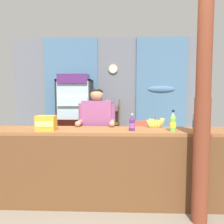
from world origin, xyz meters
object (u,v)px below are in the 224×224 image
Objects in this scene: soda_bottle_orange_soda at (197,121)px; timber_post at (203,103)px; plastic_lawn_chair at (140,137)px; banana_bunch at (156,123)px; drink_fridge at (75,111)px; shopkeeper at (97,125)px; snack_box_choco_powder at (46,123)px; bottle_shelf_rack at (110,125)px; stall_counter at (102,160)px; soda_bottle_lime_soda at (173,122)px; soda_bottle_grape_soda at (132,123)px.

timber_post is at bearing -99.08° from soda_bottle_orange_soda.
soda_bottle_orange_soda is at bearing -75.79° from plastic_lawn_chair.
timber_post reaches higher than plastic_lawn_chair.
timber_post is 10.09× the size of banana_bunch.
drink_fridge reaches higher than shopkeeper.
soda_bottle_orange_soda is 1.35× the size of snack_box_choco_powder.
timber_post is 2.45m from plastic_lawn_chair.
drink_fridge is at bearing -163.58° from bottle_shelf_rack.
shopkeeper is at bearing 102.01° from stall_counter.
timber_post is at bearing -8.84° from snack_box_choco_powder.
shopkeeper is at bearing 149.91° from soda_bottle_lime_soda.
soda_bottle_grape_soda is 1.05m from snack_box_choco_powder.
stall_counter is at bearing -89.65° from bottle_shelf_rack.
bottle_shelf_rack reaches higher than soda_bottle_orange_soda.
plastic_lawn_chair is 2.04m from soda_bottle_grape_soda.
soda_bottle_lime_soda is (-0.28, 0.01, -0.02)m from soda_bottle_orange_soda.
banana_bunch is at bearing 40.09° from soda_bottle_grape_soda.
banana_bunch is (0.06, -1.67, 0.52)m from plastic_lawn_chair.
snack_box_choco_powder is 1.42m from banana_bunch.
banana_bunch is (0.33, 0.28, -0.03)m from soda_bottle_grape_soda.
banana_bunch is at bearing 123.06° from timber_post.
soda_bottle_orange_soda is (1.95, -2.31, 0.08)m from drink_fridge.
stall_counter is 0.69m from shopkeeper.
bottle_shelf_rack is at bearing 98.70° from soda_bottle_grape_soda.
soda_bottle_lime_soda is at bearing 177.77° from soda_bottle_orange_soda.
bottle_shelf_rack is at bearing 107.79° from banana_bunch.
drink_fridge reaches higher than banana_bunch.
stall_counter is 11.44× the size of soda_bottle_orange_soda.
banana_bunch is (0.70, 0.30, 0.42)m from stall_counter.
timber_post is 8.75× the size of soda_bottle_orange_soda.
drink_fridge reaches higher than soda_bottle_orange_soda.
soda_bottle_lime_soda is (0.99, -0.57, 0.12)m from shopkeeper.
banana_bunch is (-0.39, 0.60, -0.29)m from timber_post.
plastic_lawn_chair is at bearing 81.93° from soda_bottle_grape_soda.
banana_bunch is (0.83, -0.28, 0.07)m from shopkeeper.
soda_bottle_lime_soda is 1.11× the size of snack_box_choco_powder.
soda_bottle_lime_soda is (1.67, -2.30, 0.05)m from drink_fridge.
snack_box_choco_powder is at bearing -86.85° from drink_fridge.
shopkeeper is 6.41× the size of snack_box_choco_powder.
soda_bottle_orange_soda is (1.14, -0.01, 0.50)m from stall_counter.
soda_bottle_grape_soda is (-0.49, 0.01, -0.02)m from soda_bottle_lime_soda.
soda_bottle_grape_soda reaches higher than snack_box_choco_powder.
drink_fridge is at bearing 166.82° from plastic_lawn_chair.
soda_bottle_orange_soda is (0.05, 0.30, -0.22)m from timber_post.
soda_bottle_grape_soda reaches higher than banana_bunch.
shopkeeper is 0.75m from soda_bottle_grape_soda.
snack_box_choco_powder is at bearing -178.66° from soda_bottle_lime_soda.
plastic_lawn_chair is 3.17× the size of banana_bunch.
soda_bottle_orange_soda is 1.47× the size of soda_bottle_grape_soda.
shopkeeper reaches higher than snack_box_choco_powder.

